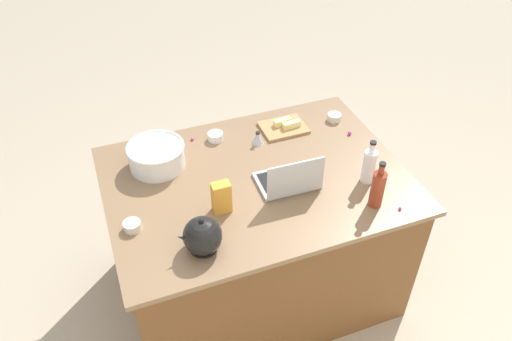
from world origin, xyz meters
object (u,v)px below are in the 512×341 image
bottle_soy (378,188)px  candy_bag (221,197)px  kettle (202,236)px  cutting_board (283,128)px  ramekin_wide (334,117)px  mixing_bowl_large (156,155)px  butter_stick_right (292,124)px  bottle_vinegar (369,165)px  kitchen_timer (258,138)px  ramekin_small (132,226)px  laptop (289,180)px  butter_stick_left (282,122)px  ramekin_medium (215,136)px

bottle_soy → candy_bag: 0.76m
kettle → cutting_board: size_ratio=0.81×
kettle → ramekin_wide: (-1.04, -0.71, -0.06)m
kettle → mixing_bowl_large: bearing=-84.1°
kettle → butter_stick_right: 1.04m
mixing_bowl_large → bottle_vinegar: (-1.00, 0.51, 0.03)m
bottle_vinegar → ramekin_wide: size_ratio=3.01×
mixing_bowl_large → kitchen_timer: bearing=179.9°
bottle_soy → cutting_board: size_ratio=1.00×
bottle_vinegar → ramekin_small: bottle_vinegar is taller
ramekin_small → ramekin_wide: same height
laptop → mixing_bowl_large: laptop is taller
mixing_bowl_large → cutting_board: size_ratio=1.18×
kitchen_timer → bottle_vinegar: bearing=129.4°
ramekin_small → laptop: bearing=-179.0°
butter_stick_right → ramekin_small: bearing=24.9°
butter_stick_left → ramekin_wide: size_ratio=1.31×
butter_stick_left → kitchen_timer: kitchen_timer is taller
ramekin_small → bottle_soy: bearing=167.4°
kitchen_timer → candy_bag: (0.36, 0.45, 0.05)m
bottle_vinegar → kettle: bottle_vinegar is taller
laptop → bottle_vinegar: 0.42m
laptop → ramekin_small: 0.81m
laptop → butter_stick_left: laptop is taller
ramekin_medium → ramekin_small: bearing=43.1°
butter_stick_left → butter_stick_right: bearing=131.0°
mixing_bowl_large → ramekin_small: (0.21, 0.43, -0.05)m
ramekin_medium → ramekin_wide: 0.74m
ramekin_medium → candy_bag: 0.59m
candy_bag → mixing_bowl_large: bearing=-64.0°
butter_stick_right → candy_bag: size_ratio=0.65×
bottle_vinegar → butter_stick_left: bearing=-70.0°
bottle_soy → bottle_vinegar: bearing=-107.7°
butter_stick_left → mixing_bowl_large: bearing=7.2°
butter_stick_left → bottle_soy: bearing=102.0°
cutting_board → kitchen_timer: kitchen_timer is taller
bottle_soy → butter_stick_right: 0.75m
butter_stick_left → ramekin_medium: butter_stick_left is taller
bottle_soy → ramekin_medium: bottle_soy is taller
mixing_bowl_large → kettle: (-0.07, 0.66, 0.01)m
mixing_bowl_large → ramekin_wide: (-1.11, -0.05, -0.05)m
ramekin_wide → kitchen_timer: size_ratio=1.09×
ramekin_wide → mixing_bowl_large: bearing=2.7°
laptop → kettle: bearing=25.0°
laptop → butter_stick_left: (-0.18, -0.51, -0.01)m
kettle → butter_stick_right: (-0.75, -0.71, -0.04)m
mixing_bowl_large → ramekin_medium: 0.39m
mixing_bowl_large → ramekin_medium: (-0.37, -0.12, -0.05)m
laptop → kitchen_timer: laptop is taller
ramekin_small → candy_bag: size_ratio=0.50×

